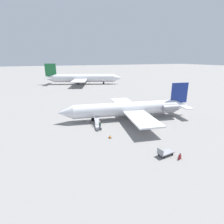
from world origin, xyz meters
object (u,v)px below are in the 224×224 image
airplane_main (131,108)px  airplane_far_right (83,78)px  suitcase (180,157)px  passenger (100,125)px  luggage_cart (165,153)px  boarding_stairs (98,126)px

airplane_main → airplane_far_right: (-2.97, -56.39, 0.80)m
airplane_far_right → suitcase: 73.55m
passenger → suitcase: (-6.48, 13.18, -0.67)m
airplane_main → luggage_cart: 15.89m
airplane_main → airplane_far_right: airplane_far_right is taller
airplane_far_right → luggage_cart: airplane_far_right is taller
airplane_main → airplane_far_right: 56.47m
luggage_cart → suitcase: (-1.19, 1.47, -0.13)m
suitcase → passenger: bearing=-63.8°
luggage_cart → passenger: bearing=-72.9°
airplane_main → suitcase: 17.16m
airplane_main → boarding_stairs: bearing=27.0°
luggage_cart → airplane_far_right: bearing=-102.1°
airplane_main → luggage_cart: airplane_main is taller
passenger → boarding_stairs: bearing=8.1°
airplane_main → passenger: bearing=34.4°
passenger → airplane_main: bearing=-55.6°
passenger → suitcase: 14.71m
suitcase → airplane_main: bearing=-96.4°
passenger → suitcase: passenger is taller
passenger → luggage_cart: size_ratio=0.75×
airplane_far_right → passenger: (11.35, 60.16, -2.04)m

